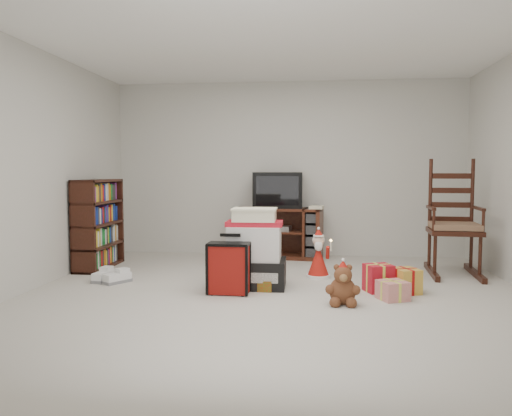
{
  "coord_description": "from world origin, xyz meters",
  "views": [
    {
      "loc": [
        0.35,
        -4.73,
        1.22
      ],
      "look_at": [
        -0.25,
        0.6,
        0.82
      ],
      "focal_mm": 35.0,
      "sensor_mm": 36.0,
      "label": 1
    }
  ],
  "objects_px": {
    "gift_pile": "(255,253)",
    "crt_television": "(278,190)",
    "sneaker_pair": "(110,277)",
    "santa_figurine": "(318,259)",
    "red_suitcase": "(229,268)",
    "mrs_claus_figurine": "(255,259)",
    "teddy_bear": "(343,287)",
    "rocking_chair": "(452,233)",
    "tv_stand": "(278,233)",
    "gift_cluster": "(384,280)",
    "bookshelf": "(99,225)"
  },
  "relations": [
    {
      "from": "bookshelf",
      "to": "teddy_bear",
      "type": "xyz_separation_m",
      "value": [
        2.95,
        -1.44,
        -0.38
      ]
    },
    {
      "from": "bookshelf",
      "to": "santa_figurine",
      "type": "xyz_separation_m",
      "value": [
        2.75,
        -0.3,
        -0.32
      ]
    },
    {
      "from": "teddy_bear",
      "to": "gift_cluster",
      "type": "distance_m",
      "value": 0.71
    },
    {
      "from": "bookshelf",
      "to": "crt_television",
      "type": "bearing_deg",
      "value": 24.88
    },
    {
      "from": "sneaker_pair",
      "to": "crt_television",
      "type": "distance_m",
      "value": 2.65
    },
    {
      "from": "santa_figurine",
      "to": "crt_television",
      "type": "bearing_deg",
      "value": 112.95
    },
    {
      "from": "santa_figurine",
      "to": "gift_cluster",
      "type": "bearing_deg",
      "value": -41.77
    },
    {
      "from": "bookshelf",
      "to": "crt_television",
      "type": "distance_m",
      "value": 2.45
    },
    {
      "from": "red_suitcase",
      "to": "gift_pile",
      "type": "bearing_deg",
      "value": 57.91
    },
    {
      "from": "tv_stand",
      "to": "bookshelf",
      "type": "distance_m",
      "value": 2.42
    },
    {
      "from": "crt_television",
      "to": "santa_figurine",
      "type": "bearing_deg",
      "value": -69.77
    },
    {
      "from": "gift_pile",
      "to": "gift_cluster",
      "type": "distance_m",
      "value": 1.35
    },
    {
      "from": "bookshelf",
      "to": "gift_pile",
      "type": "distance_m",
      "value": 2.24
    },
    {
      "from": "red_suitcase",
      "to": "teddy_bear",
      "type": "bearing_deg",
      "value": -12.31
    },
    {
      "from": "tv_stand",
      "to": "gift_cluster",
      "type": "distance_m",
      "value": 2.25
    },
    {
      "from": "tv_stand",
      "to": "mrs_claus_figurine",
      "type": "xyz_separation_m",
      "value": [
        -0.14,
        -1.65,
        -0.09
      ]
    },
    {
      "from": "rocking_chair",
      "to": "gift_cluster",
      "type": "relative_size",
      "value": 1.79
    },
    {
      "from": "teddy_bear",
      "to": "sneaker_pair",
      "type": "xyz_separation_m",
      "value": [
        -2.48,
        0.65,
        -0.11
      ]
    },
    {
      "from": "tv_stand",
      "to": "sneaker_pair",
      "type": "height_order",
      "value": "tv_stand"
    },
    {
      "from": "gift_pile",
      "to": "sneaker_pair",
      "type": "relative_size",
      "value": 1.93
    },
    {
      "from": "bookshelf",
      "to": "rocking_chair",
      "type": "distance_m",
      "value": 4.33
    },
    {
      "from": "mrs_claus_figurine",
      "to": "gift_cluster",
      "type": "relative_size",
      "value": 0.85
    },
    {
      "from": "bookshelf",
      "to": "red_suitcase",
      "type": "height_order",
      "value": "bookshelf"
    },
    {
      "from": "bookshelf",
      "to": "santa_figurine",
      "type": "height_order",
      "value": "bookshelf"
    },
    {
      "from": "mrs_claus_figurine",
      "to": "santa_figurine",
      "type": "bearing_deg",
      "value": 26.78
    },
    {
      "from": "rocking_chair",
      "to": "santa_figurine",
      "type": "distance_m",
      "value": 1.65
    },
    {
      "from": "bookshelf",
      "to": "rocking_chair",
      "type": "bearing_deg",
      "value": 1.26
    },
    {
      "from": "rocking_chair",
      "to": "gift_cluster",
      "type": "xyz_separation_m",
      "value": [
        -0.92,
        -0.98,
        -0.37
      ]
    },
    {
      "from": "crt_television",
      "to": "gift_pile",
      "type": "bearing_deg",
      "value": -96.28
    },
    {
      "from": "teddy_bear",
      "to": "santa_figurine",
      "type": "relative_size",
      "value": 0.64
    },
    {
      "from": "bookshelf",
      "to": "sneaker_pair",
      "type": "distance_m",
      "value": 1.04
    },
    {
      "from": "teddy_bear",
      "to": "mrs_claus_figurine",
      "type": "xyz_separation_m",
      "value": [
        -0.9,
        0.78,
        0.1
      ]
    },
    {
      "from": "gift_pile",
      "to": "gift_cluster",
      "type": "bearing_deg",
      "value": -2.94
    },
    {
      "from": "santa_figurine",
      "to": "sneaker_pair",
      "type": "relative_size",
      "value": 1.35
    },
    {
      "from": "teddy_bear",
      "to": "red_suitcase",
      "type": "bearing_deg",
      "value": 166.05
    },
    {
      "from": "rocking_chair",
      "to": "gift_pile",
      "type": "relative_size",
      "value": 1.75
    },
    {
      "from": "rocking_chair",
      "to": "sneaker_pair",
      "type": "relative_size",
      "value": 3.38
    },
    {
      "from": "santa_figurine",
      "to": "gift_cluster",
      "type": "distance_m",
      "value": 0.88
    },
    {
      "from": "gift_pile",
      "to": "crt_television",
      "type": "bearing_deg",
      "value": 85.73
    },
    {
      "from": "tv_stand",
      "to": "teddy_bear",
      "type": "distance_m",
      "value": 2.56
    },
    {
      "from": "bookshelf",
      "to": "teddy_bear",
      "type": "distance_m",
      "value": 3.31
    },
    {
      "from": "gift_cluster",
      "to": "crt_television",
      "type": "relative_size",
      "value": 1.14
    },
    {
      "from": "teddy_bear",
      "to": "gift_pile",
      "type": "bearing_deg",
      "value": 145.55
    },
    {
      "from": "rocking_chair",
      "to": "sneaker_pair",
      "type": "xyz_separation_m",
      "value": [
        -3.85,
        -0.88,
        -0.43
      ]
    },
    {
      "from": "sneaker_pair",
      "to": "santa_figurine",
      "type": "bearing_deg",
      "value": 30.52
    },
    {
      "from": "sneaker_pair",
      "to": "gift_pile",
      "type": "bearing_deg",
      "value": 16.82
    },
    {
      "from": "red_suitcase",
      "to": "teddy_bear",
      "type": "relative_size",
      "value": 1.64
    },
    {
      "from": "red_suitcase",
      "to": "mrs_claus_figurine",
      "type": "height_order",
      "value": "mrs_claus_figurine"
    },
    {
      "from": "tv_stand",
      "to": "crt_television",
      "type": "bearing_deg",
      "value": 120.17
    },
    {
      "from": "gift_pile",
      "to": "mrs_claus_figurine",
      "type": "bearing_deg",
      "value": 95.51
    }
  ]
}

